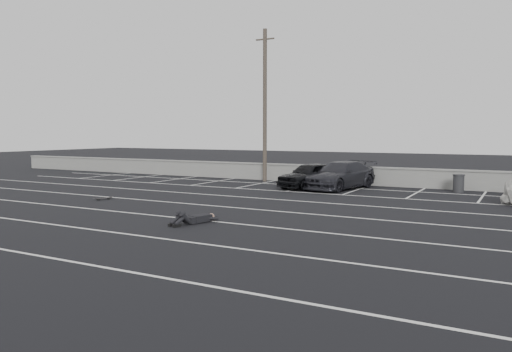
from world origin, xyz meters
The scene contains 9 objects.
ground centered at (0.00, 0.00, 0.00)m, with size 120.00×120.00×0.00m, color black.
seawall centered at (0.00, 14.00, 0.55)m, with size 50.00×0.45×1.06m.
stall_lines centered at (-0.08, 4.41, 0.00)m, with size 36.00×20.05×0.01m.
car_left centered at (1.47, 11.09, 0.70)m, with size 1.65×4.09×1.39m, color black.
car_right centered at (3.02, 11.50, 0.73)m, with size 2.04×5.02×1.46m, color #232329.
utility_pole centered at (-2.41, 13.20, 4.67)m, with size 1.23×0.25×9.22m.
trash_bin centered at (8.79, 12.80, 0.46)m, with size 0.74×0.74×0.90m.
person centered at (2.23, -0.31, 0.24)m, with size 1.44×2.52×0.47m, color black, non-canonical shape.
skateboard centered at (-4.80, 2.20, 0.07)m, with size 0.43×0.75×0.09m.
Camera 1 is at (11.80, -13.93, 3.00)m, focal length 35.00 mm.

